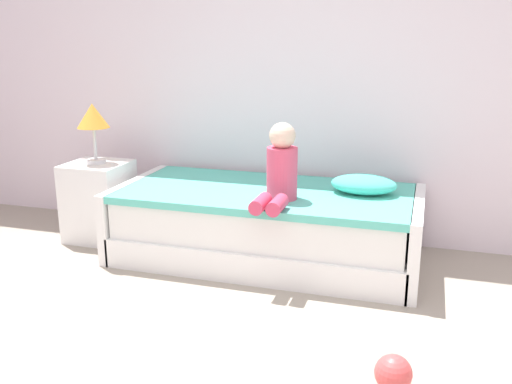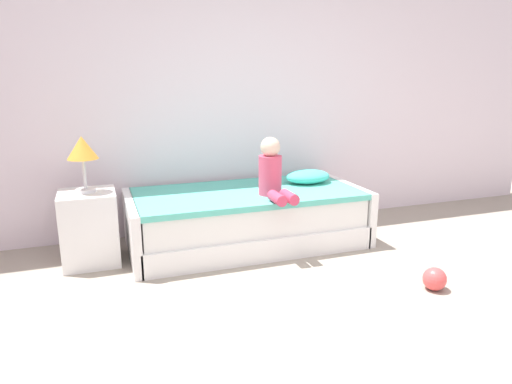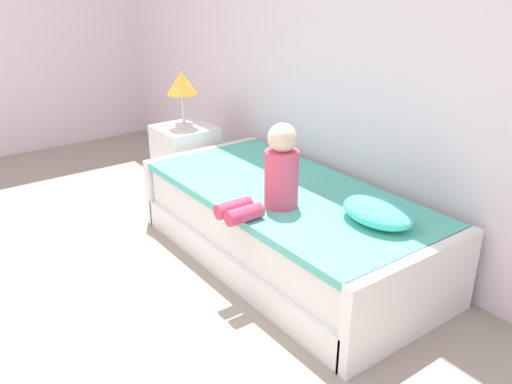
{
  "view_description": "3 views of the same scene",
  "coord_description": "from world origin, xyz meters",
  "px_view_note": "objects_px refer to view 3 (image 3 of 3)",
  "views": [
    {
      "loc": [
        0.83,
        -1.63,
        1.52
      ],
      "look_at": [
        -0.21,
        1.75,
        0.55
      ],
      "focal_mm": 39.65,
      "sensor_mm": 36.0,
      "label": 1
    },
    {
      "loc": [
        -1.46,
        -1.79,
        1.5
      ],
      "look_at": [
        -0.21,
        1.75,
        0.55
      ],
      "focal_mm": 32.14,
      "sensor_mm": 36.0,
      "label": 2
    },
    {
      "loc": [
        2.18,
        -0.01,
        1.81
      ],
      "look_at": [
        -0.21,
        1.75,
        0.55
      ],
      "focal_mm": 37.42,
      "sensor_mm": 36.0,
      "label": 3
    }
  ],
  "objects_px": {
    "nightstand": "(186,161)",
    "pillow": "(378,212)",
    "bed": "(287,226)",
    "table_lamp": "(182,86)",
    "child_figure": "(275,175)"
  },
  "relations": [
    {
      "from": "nightstand",
      "to": "pillow",
      "type": "distance_m",
      "value": 2.02
    },
    {
      "from": "bed",
      "to": "nightstand",
      "type": "distance_m",
      "value": 1.35
    },
    {
      "from": "bed",
      "to": "pillow",
      "type": "xyz_separation_m",
      "value": [
        0.65,
        0.1,
        0.32
      ]
    },
    {
      "from": "bed",
      "to": "nightstand",
      "type": "relative_size",
      "value": 3.52
    },
    {
      "from": "bed",
      "to": "table_lamp",
      "type": "distance_m",
      "value": 1.52
    },
    {
      "from": "nightstand",
      "to": "child_figure",
      "type": "xyz_separation_m",
      "value": [
        1.5,
        -0.24,
        0.4
      ]
    },
    {
      "from": "bed",
      "to": "child_figure",
      "type": "relative_size",
      "value": 4.14
    },
    {
      "from": "bed",
      "to": "table_lamp",
      "type": "xyz_separation_m",
      "value": [
        -1.35,
        0.01,
        0.69
      ]
    },
    {
      "from": "nightstand",
      "to": "bed",
      "type": "bearing_deg",
      "value": -0.63
    },
    {
      "from": "table_lamp",
      "to": "pillow",
      "type": "bearing_deg",
      "value": 2.44
    },
    {
      "from": "child_figure",
      "to": "pillow",
      "type": "distance_m",
      "value": 0.61
    },
    {
      "from": "table_lamp",
      "to": "child_figure",
      "type": "distance_m",
      "value": 1.54
    },
    {
      "from": "pillow",
      "to": "child_figure",
      "type": "bearing_deg",
      "value": -146.62
    },
    {
      "from": "bed",
      "to": "table_lamp",
      "type": "height_order",
      "value": "table_lamp"
    },
    {
      "from": "bed",
      "to": "nightstand",
      "type": "bearing_deg",
      "value": 179.37
    }
  ]
}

